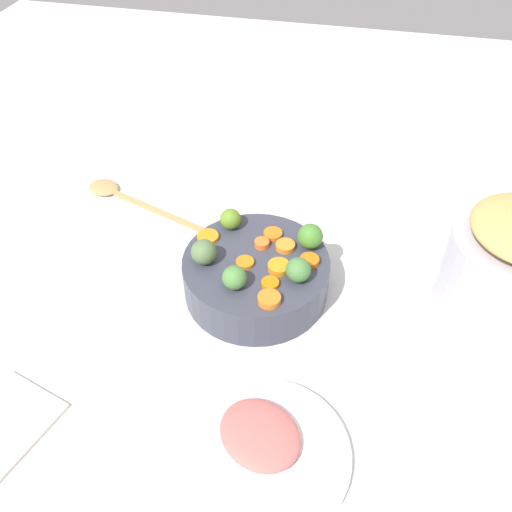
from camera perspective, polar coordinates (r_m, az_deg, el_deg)
tabletop at (r=0.93m, az=3.22°, el=-3.95°), size 2.40×2.40×0.02m
serving_bowl_carrots at (r=0.89m, az=-0.00°, el=-2.10°), size 0.24×0.24×0.07m
metal_pot at (r=0.93m, az=25.09°, el=-1.85°), size 0.21×0.21×0.15m
carrot_slice_0 at (r=0.80m, az=1.40°, el=-4.58°), size 0.05×0.05×0.01m
carrot_slice_1 at (r=0.89m, az=0.62°, el=1.33°), size 0.03×0.03×0.01m
carrot_slice_2 at (r=0.86m, az=5.61°, el=-0.71°), size 0.04×0.04×0.01m
carrot_slice_3 at (r=0.83m, az=1.50°, el=-2.90°), size 0.03×0.03×0.01m
carrot_slice_4 at (r=0.91m, az=-5.09°, el=2.04°), size 0.05×0.05×0.01m
carrot_slice_5 at (r=0.85m, az=2.42°, el=-1.16°), size 0.04×0.04×0.01m
carrot_slice_6 at (r=0.89m, az=3.10°, el=1.05°), size 0.04×0.04×0.01m
carrot_slice_7 at (r=0.86m, az=-1.17°, el=-0.68°), size 0.03×0.03×0.01m
carrot_slice_8 at (r=0.91m, az=1.79°, el=2.35°), size 0.04×0.04×0.01m
brussels_sprout_0 at (r=0.83m, az=4.48°, el=-1.48°), size 0.04×0.04×0.04m
brussels_sprout_1 at (r=0.89m, az=5.73°, el=2.08°), size 0.04×0.04×0.04m
brussels_sprout_2 at (r=0.92m, az=-2.70°, el=3.92°), size 0.04×0.04×0.04m
brussels_sprout_3 at (r=0.86m, az=-5.52°, el=0.42°), size 0.04×0.04×0.04m
brussels_sprout_4 at (r=0.82m, az=-2.29°, el=-2.29°), size 0.04×0.04×0.04m
wooden_spoon at (r=1.14m, az=-13.90°, el=6.20°), size 0.13×0.31×0.01m
ham_plate at (r=0.75m, az=1.00°, el=-20.12°), size 0.22×0.22×0.01m
ham_slice_main at (r=0.74m, az=0.40°, el=-18.28°), size 0.14×0.15×0.02m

